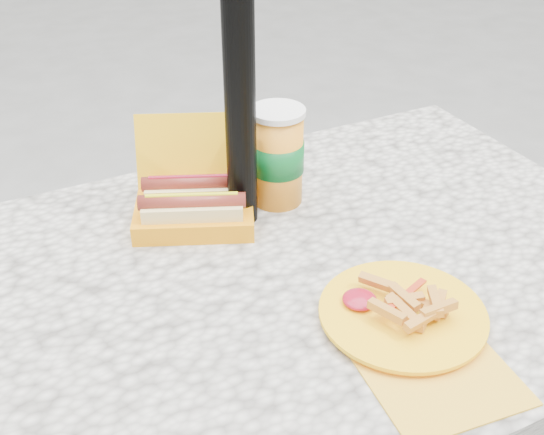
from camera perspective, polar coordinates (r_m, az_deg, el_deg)
name	(u,v)px	position (r m, az deg, el deg)	size (l,w,h in m)	color
picnic_table	(285,320)	(1.13, 1.09, -8.59)	(1.20, 0.80, 0.75)	beige
umbrella_pole	(238,16)	(1.03, -2.89, 16.49)	(0.05, 0.05, 2.20)	black
hotdog_box	(194,203)	(1.16, -6.55, 1.19)	(0.25, 0.24, 0.16)	yellow
fries_plate	(405,317)	(0.97, 11.05, -8.19)	(0.24, 0.32, 0.05)	gold
soda_cup	(278,156)	(1.19, 0.47, 5.17)	(0.09, 0.09, 0.18)	orange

